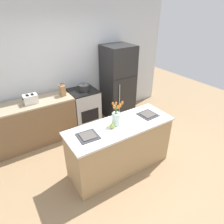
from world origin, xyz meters
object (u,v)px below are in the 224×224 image
refrigerator (118,83)px  flower_vase (116,117)px  stove_range (84,108)px  plate_setting_left (88,136)px  plate_setting_right (148,115)px  toaster (31,99)px  knife_block (62,90)px  pear_figurine (112,126)px  cooking_pot (84,87)px

refrigerator → flower_vase: size_ratio=4.20×
stove_range → plate_setting_left: size_ratio=2.91×
plate_setting_right → stove_range: bearing=106.8°
plate_setting_right → toaster: bearing=135.3°
plate_setting_right → knife_block: bearing=120.7°
knife_block → plate_setting_right: bearing=-59.3°
plate_setting_left → plate_setting_right: bearing=0.0°
stove_range → plate_setting_right: (0.48, -1.60, 0.45)m
plate_setting_right → toaster: 2.24m
stove_range → knife_block: 0.73m
toaster → knife_block: size_ratio=1.04×
refrigerator → plate_setting_left: bearing=-135.5°
pear_figurine → knife_block: bearing=96.8°
toaster → cooking_pot: (1.14, 0.03, -0.02)m
toaster → knife_block: 0.65m
pear_figurine → toaster: size_ratio=0.43×
stove_range → plate_setting_right: plate_setting_right is taller
plate_setting_right → refrigerator: bearing=73.8°
plate_setting_left → toaster: 1.64m
stove_range → refrigerator: refrigerator is taller
plate_setting_right → pear_figurine: bearing=-179.6°
plate_setting_left → knife_block: bearing=82.0°
plate_setting_right → knife_block: size_ratio=1.16×
plate_setting_right → cooking_pot: size_ratio=1.26×
refrigerator → flower_vase: 1.91m
stove_range → toaster: size_ratio=3.25×
refrigerator → cooking_pot: 0.92m
plate_setting_left → plate_setting_right: same height
cooking_pot → refrigerator: bearing=-0.1°
pear_figurine → toaster: 1.79m
refrigerator → toaster: refrigerator is taller
stove_range → refrigerator: bearing=0.0°
flower_vase → cooking_pot: 1.56m
stove_range → cooking_pot: size_ratio=3.67×
flower_vase → cooking_pot: flower_vase is taller
cooking_pot → knife_block: knife_block is taller
flower_vase → stove_range: bearing=84.4°
stove_range → flower_vase: size_ratio=2.14×
pear_figurine → knife_block: knife_block is taller
toaster → cooking_pot: bearing=1.4°
refrigerator → plate_setting_right: (-0.47, -1.60, 0.02)m
toaster → pear_figurine: bearing=-62.0°
refrigerator → toaster: 2.06m
knife_block → cooking_pot: bearing=1.7°
flower_vase → plate_setting_left: bearing=-174.0°
flower_vase → plate_setting_left: (-0.53, -0.06, -0.13)m
flower_vase → plate_setting_left: flower_vase is taller
flower_vase → plate_setting_left: 0.55m
flower_vase → plate_setting_right: bearing=-5.0°
refrigerator → stove_range: bearing=-180.0°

